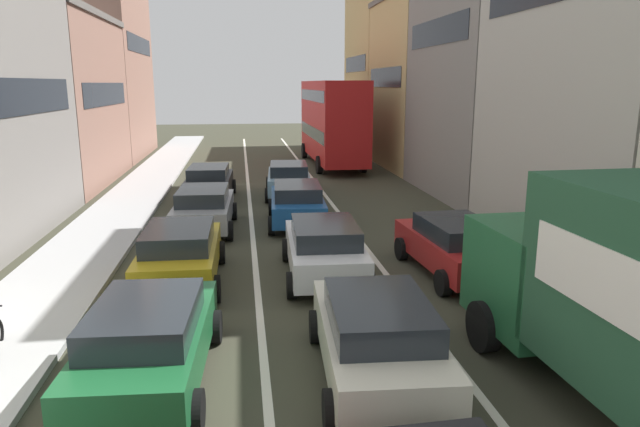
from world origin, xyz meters
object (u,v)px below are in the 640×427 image
Objects in this scene: sedan_right_lane_behind_truck at (455,245)px; sedan_left_lane_fourth at (204,208)px; wagon_left_lane_second at (149,340)px; sedan_left_lane_third at (180,253)px; sedan_centre_lane_fifth at (289,178)px; coupe_centre_lane_fourth at (297,202)px; sedan_left_lane_fifth at (209,182)px; bus_mid_queue_primary at (332,119)px; hatchback_centre_lane_third at (324,248)px; sedan_centre_lane_second at (377,336)px.

sedan_left_lane_fourth is at bearing 46.83° from sedan_right_lane_behind_truck.
wagon_left_lane_second is 1.00× the size of sedan_right_lane_behind_truck.
wagon_left_lane_second is 1.02× the size of sedan_left_lane_third.
sedan_right_lane_behind_truck is (3.40, -11.28, 0.00)m from sedan_centre_lane_fifth.
coupe_centre_lane_fourth and sedan_left_lane_fifth have the same top height.
sedan_left_lane_fifth is at bearing 37.36° from coupe_centre_lane_fourth.
sedan_centre_lane_fifth is (0.14, 5.27, 0.00)m from coupe_centre_lane_fourth.
bus_mid_queue_primary is (0.05, 20.68, 2.03)m from sedan_right_lane_behind_truck.
hatchback_centre_lane_third and sedan_left_lane_fifth have the same top height.
hatchback_centre_lane_third is 0.99× the size of sedan_centre_lane_fifth.
bus_mid_queue_primary is (3.59, 14.67, 2.03)m from coupe_centre_lane_fourth.
bus_mid_queue_primary is at bearing -22.11° from sedan_left_lane_fourth.
sedan_left_lane_fourth and sedan_right_lane_behind_truck have the same top height.
coupe_centre_lane_fourth is at bearing 4.31° from sedan_centre_lane_second.
coupe_centre_lane_fourth is at bearing -30.81° from sedan_left_lane_third.
hatchback_centre_lane_third is at bearing 82.52° from sedan_right_lane_behind_truck.
sedan_centre_lane_fifth is 0.42× the size of bus_mid_queue_primary.
sedan_centre_lane_second is 16.36m from sedan_centre_lane_fifth.
bus_mid_queue_primary reaches higher than wagon_left_lane_second.
sedan_centre_lane_second and sedan_left_lane_fourth have the same top height.
sedan_left_lane_fourth is at bearing -2.31° from sedan_left_lane_third.
sedan_left_lane_third is (-3.74, 5.36, 0.00)m from sedan_centre_lane_second.
hatchback_centre_lane_third is (-0.12, 5.31, 0.00)m from sedan_centre_lane_second.
sedan_centre_lane_second is 1.00× the size of sedan_right_lane_behind_truck.
sedan_centre_lane_second and sedan_right_lane_behind_truck have the same top height.
sedan_left_lane_fourth is 0.99× the size of sedan_centre_lane_fifth.
wagon_left_lane_second is 1.00× the size of sedan_left_lane_fifth.
sedan_right_lane_behind_truck is 0.42× the size of bus_mid_queue_primary.
sedan_left_lane_third is 0.99× the size of sedan_left_lane_fourth.
sedan_left_lane_third is 21.69m from bus_mid_queue_primary.
bus_mid_queue_primary reaches higher than sedan_right_lane_behind_truck.
sedan_centre_lane_fifth is 11.78m from sedan_right_lane_behind_truck.
hatchback_centre_lane_third is 11.19m from sedan_left_lane_fifth.
hatchback_centre_lane_third is 1.00× the size of sedan_left_lane_fifth.
coupe_centre_lane_fourth is at bearing -177.78° from sedan_centre_lane_fifth.
coupe_centre_lane_fourth is 5.89m from sedan_left_lane_fifth.
sedan_left_lane_fourth is at bearing 21.07° from sedan_centre_lane_second.
sedan_centre_lane_second is 1.00× the size of sedan_centre_lane_fifth.
sedan_right_lane_behind_truck is 20.78m from bus_mid_queue_primary.
sedan_right_lane_behind_truck is at bearing -159.45° from sedan_centre_lane_fifth.
sedan_left_lane_fourth is 8.78m from sedan_right_lane_behind_truck.
sedan_centre_lane_second is at bearing -164.80° from sedan_left_lane_fifth.
wagon_left_lane_second is 8.49m from sedan_right_lane_behind_truck.
sedan_centre_lane_fifth is at bearing 13.15° from sedan_right_lane_behind_truck.
bus_mid_queue_primary is at bearing -12.38° from wagon_left_lane_second.
sedan_left_lane_fifth is (-3.31, 4.87, 0.00)m from coupe_centre_lane_fourth.
sedan_centre_lane_fifth is (0.01, 11.05, 0.00)m from hatchback_centre_lane_third.
hatchback_centre_lane_third and sedan_centre_lane_fifth have the same top height.
hatchback_centre_lane_third is 11.05m from sedan_centre_lane_fifth.
coupe_centre_lane_fourth is at bearing 165.72° from bus_mid_queue_primary.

